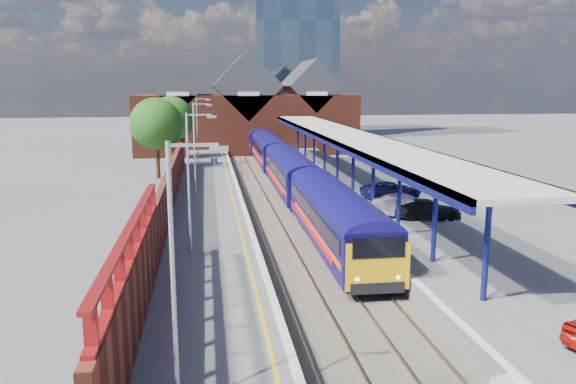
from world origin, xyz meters
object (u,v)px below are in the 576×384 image
Objects in this scene: train at (279,159)px; lamp_post_d at (198,127)px; lamp_post_b at (191,175)px; lamp_post_a at (178,263)px; parked_car_silver at (405,206)px; platform_sign at (214,168)px; parked_car_dark at (427,209)px; lamp_post_c at (196,142)px; parked_car_blue at (391,190)px.

train is 9.42× the size of lamp_post_d.
lamp_post_b and lamp_post_d have the same top height.
lamp_post_d is (0.00, 46.00, 0.00)m from lamp_post_a.
lamp_post_b is at bearing -106.02° from train.
lamp_post_b is 14.88m from parked_car_silver.
lamp_post_b reaches higher than platform_sign.
lamp_post_a is at bearing -90.00° from lamp_post_d.
lamp_post_a is at bearing -90.00° from lamp_post_b.
parked_car_dark is (14.45, 19.40, -3.38)m from lamp_post_a.
parked_car_dark is at bearing -36.26° from lamp_post_c.
parked_car_dark is (14.45, -26.60, -3.38)m from lamp_post_d.
parked_car_dark is 6.51m from parked_car_blue.
platform_sign is at bearing 55.74° from lamp_post_c.
parked_car_silver is at bearing 56.49° from lamp_post_a.
lamp_post_d is at bearing 38.97° from parked_car_dark.
lamp_post_d is 1.65× the size of parked_car_silver.
platform_sign is (1.36, -14.00, -2.30)m from lamp_post_d.
lamp_post_d is 1.65× the size of parked_car_dark.
lamp_post_c is 16.92m from parked_car_silver.
platform_sign is 16.92m from parked_car_silver.
platform_sign is (-6.49, -9.36, 0.57)m from train.
parked_car_blue is at bearing 61.12° from lamp_post_a.
lamp_post_b is at bearing -90.00° from lamp_post_d.
lamp_post_a reaches higher than parked_car_blue.
platform_sign is (1.36, 18.00, -2.30)m from lamp_post_b.
parked_car_blue is (14.29, 11.91, -3.37)m from lamp_post_b.
parked_car_silver is at bearing 24.31° from lamp_post_b.
parked_car_silver is at bearing -45.38° from platform_sign.
train reaches higher than parked_car_blue.
platform_sign reaches higher than parked_car_blue.
lamp_post_b is at bearing -94.33° from platform_sign.
parked_car_silver is (13.23, 5.98, -3.29)m from lamp_post_b.
parked_car_dark is at bearing -95.67° from parked_car_silver.
lamp_post_a is (-7.86, -41.36, 2.87)m from train.
parked_car_blue reaches higher than parked_car_dark.
lamp_post_a is 1.65× the size of parked_car_dark.
lamp_post_a and lamp_post_c have the same top height.
lamp_post_d is (0.00, 32.00, 0.00)m from lamp_post_b.
parked_car_dark is (14.45, 5.40, -3.38)m from lamp_post_b.
parked_car_silver is at bearing -63.05° from lamp_post_d.
lamp_post_a is 24.43m from parked_car_dark.
parked_car_silver is at bearing 164.14° from parked_car_blue.
platform_sign reaches higher than parked_car_silver.
parked_car_blue is at bearing 9.42° from parked_car_silver.
lamp_post_b is (-7.86, -27.36, 2.87)m from train.
lamp_post_c is 2.80× the size of platform_sign.
train is 15.52× the size of parked_car_silver.
parked_car_dark is at bearing 20.48° from lamp_post_b.
lamp_post_b is 1.00× the size of lamp_post_d.
lamp_post_b and lamp_post_c have the same top height.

